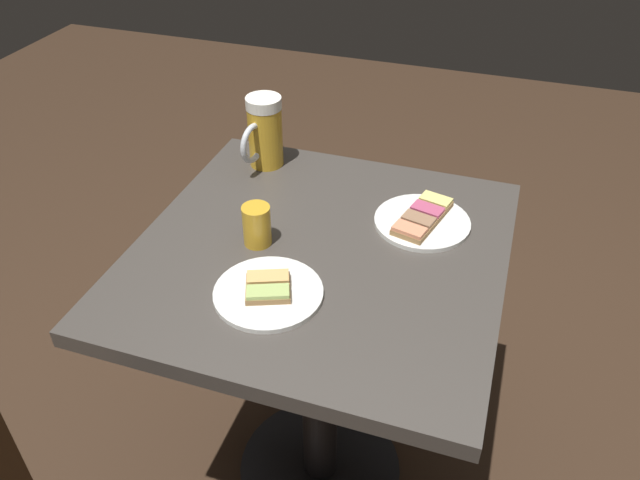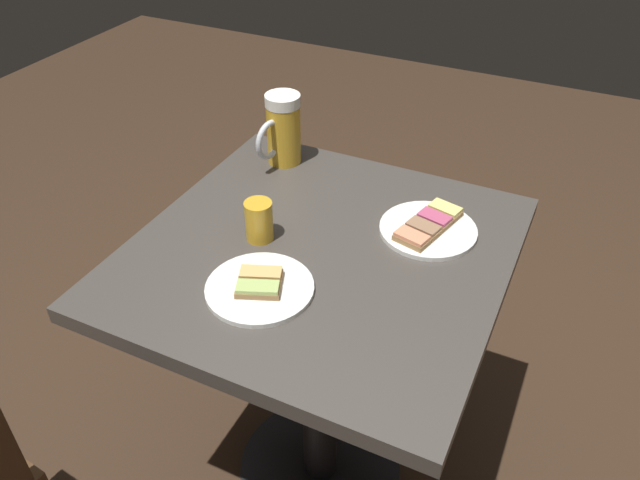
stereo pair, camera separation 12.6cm
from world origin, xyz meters
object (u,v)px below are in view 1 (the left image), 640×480
object	(u,v)px
plate_near	(422,220)
plate_far	(268,292)
beer_glass_small	(257,225)
beer_mug	(264,133)

from	to	relation	value
plate_near	plate_far	xyz separation A→B (m)	(0.23, 0.31, -0.00)
plate_near	beer_glass_small	size ratio (longest dim) A/B	2.36
beer_mug	plate_far	bearing A→B (deg)	112.97
plate_near	beer_glass_small	bearing A→B (deg)	29.21
plate_near	beer_mug	distance (m)	0.44
beer_mug	beer_glass_small	distance (m)	0.32
plate_near	plate_far	distance (m)	0.39
plate_far	beer_mug	world-z (taller)	beer_mug
beer_glass_small	plate_far	bearing A→B (deg)	119.71
plate_near	beer_mug	size ratio (longest dim) A/B	1.18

